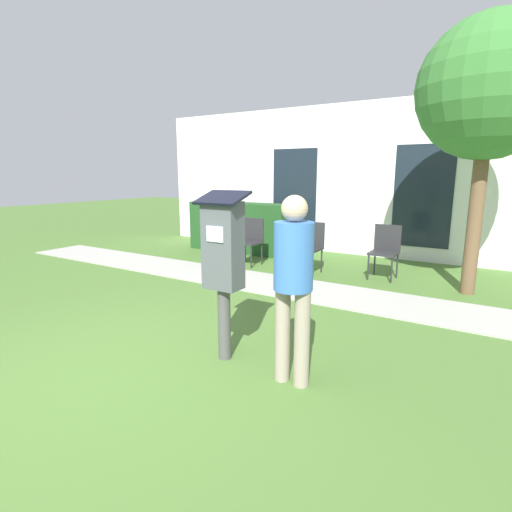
# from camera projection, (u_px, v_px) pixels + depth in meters

# --- Properties ---
(ground_plane) EXTENTS (40.00, 40.00, 0.00)m
(ground_plane) POSITION_uv_depth(u_px,v_px,m) (97.00, 382.00, 3.40)
(ground_plane) COLOR #476B2D
(sidewalk) EXTENTS (12.00, 1.10, 0.02)m
(sidewalk) POSITION_uv_depth(u_px,v_px,m) (285.00, 286.00, 6.25)
(sidewalk) COLOR #A3A099
(sidewalk) RESTS_ON ground
(building_facade) EXTENTS (10.00, 0.26, 3.20)m
(building_facade) POSITION_uv_depth(u_px,v_px,m) (356.00, 180.00, 8.58)
(building_facade) COLOR white
(building_facade) RESTS_ON ground
(parking_meter) EXTENTS (0.44, 0.31, 1.59)m
(parking_meter) POSITION_uv_depth(u_px,v_px,m) (223.00, 254.00, 3.64)
(parking_meter) COLOR #4C4C4C
(parking_meter) RESTS_ON ground
(person_standing) EXTENTS (0.32, 0.32, 1.58)m
(person_standing) POSITION_uv_depth(u_px,v_px,m) (293.00, 276.00, 3.21)
(person_standing) COLOR gray
(person_standing) RESTS_ON ground
(outdoor_chair_left) EXTENTS (0.44, 0.44, 0.90)m
(outdoor_chair_left) POSITION_uv_depth(u_px,v_px,m) (251.00, 238.00, 7.71)
(outdoor_chair_left) COLOR #262628
(outdoor_chair_left) RESTS_ON ground
(outdoor_chair_middle) EXTENTS (0.44, 0.44, 0.90)m
(outdoor_chair_middle) POSITION_uv_depth(u_px,v_px,m) (310.00, 243.00, 7.08)
(outdoor_chair_middle) COLOR #262628
(outdoor_chair_middle) RESTS_ON ground
(outdoor_chair_right) EXTENTS (0.44, 0.44, 0.90)m
(outdoor_chair_right) POSITION_uv_depth(u_px,v_px,m) (385.00, 247.00, 6.70)
(outdoor_chair_right) COLOR #262628
(outdoor_chair_right) RESTS_ON ground
(hedge_row) EXTENTS (2.44, 0.60, 1.10)m
(hedge_row) POSITION_uv_depth(u_px,v_px,m) (240.00, 227.00, 9.03)
(hedge_row) COLOR #1E471E
(hedge_row) RESTS_ON ground
(tree) EXTENTS (1.90, 1.90, 3.82)m
(tree) POSITION_uv_depth(u_px,v_px,m) (489.00, 90.00, 5.34)
(tree) COLOR brown
(tree) RESTS_ON ground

